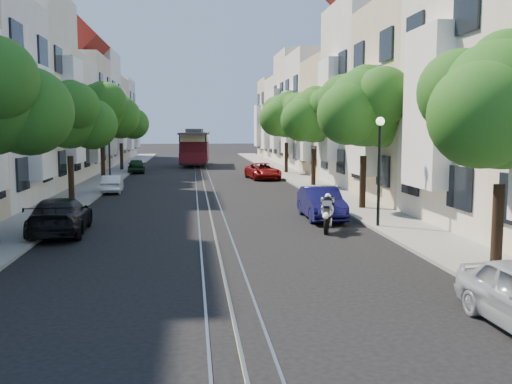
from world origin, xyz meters
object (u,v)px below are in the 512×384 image
object	(u,v)px
parked_car_w_near	(60,216)
parked_car_w_mid	(112,184)
tree_e_c	(315,117)
lamp_east	(379,155)
tree_e_d	(287,116)
tree_w_c	(102,111)
cable_car	(195,146)
tree_w_b	(70,118)
lamp_west	(109,143)
parked_car_e_far	(263,171)
tree_w_d	(121,120)
tree_e_b	(366,109)
sportbike_rider	(327,210)
parked_car_e_mid	(321,203)
parked_car_w_far	(136,166)
tree_e_a	(506,107)

from	to	relation	value
parked_car_w_near	parked_car_w_mid	distance (m)	13.64
tree_e_c	lamp_east	world-z (taller)	tree_e_c
tree_e_d	tree_w_c	distance (m)	15.60
cable_car	tree_w_b	bearing A→B (deg)	-100.00
lamp_west	cable_car	bearing A→B (deg)	73.96
tree_e_d	parked_car_e_far	bearing A→B (deg)	-117.76
tree_w_b	tree_w_d	world-z (taller)	tree_w_d
tree_e_b	cable_car	distance (m)	34.20
sportbike_rider	parked_car_e_far	world-z (taller)	sportbike_rider
lamp_west	parked_car_e_mid	world-z (taller)	lamp_west
sportbike_rider	cable_car	distance (m)	38.81
parked_car_e_far	sportbike_rider	bearing A→B (deg)	-98.10
parked_car_e_mid	parked_car_w_near	distance (m)	10.54
parked_car_w_mid	parked_car_w_far	distance (m)	15.30
tree_w_d	parked_car_w_mid	size ratio (longest dim) A/B	2.03
tree_e_b	parked_car_w_far	xyz separation A→B (m)	(-12.86, 24.13, -4.11)
parked_car_w_near	lamp_east	bearing A→B (deg)	175.85
tree_e_b	parked_car_w_near	bearing A→B (deg)	-159.51
tree_w_d	tree_w_b	bearing A→B (deg)	-90.00
tree_e_a	parked_car_w_mid	size ratio (longest dim) A/B	1.95
tree_e_b	cable_car	world-z (taller)	tree_e_b
tree_w_b	cable_car	size ratio (longest dim) A/B	0.68
tree_w_c	tree_e_a	bearing A→B (deg)	-62.78
parked_car_w_mid	lamp_west	bearing A→B (deg)	-83.60
cable_car	tree_e_c	bearing A→B (deg)	-67.48
tree_w_b	tree_w_d	distance (m)	22.00
lamp_west	parked_car_w_far	size ratio (longest dim) A/B	1.14
lamp_west	sportbike_rider	distance (m)	21.24
parked_car_e_mid	parked_car_e_far	size ratio (longest dim) A/B	0.93
tree_e_a	parked_car_w_mid	bearing A→B (deg)	121.67
parked_car_e_far	lamp_west	bearing A→B (deg)	-167.93
tree_e_d	tree_w_b	xyz separation A→B (m)	(-14.40, -17.00, -0.47)
tree_e_d	tree_w_c	world-z (taller)	tree_w_c
lamp_west	sportbike_rider	size ratio (longest dim) A/B	2.12
parked_car_w_mid	parked_car_w_far	bearing A→B (deg)	-93.16
tree_w_b	lamp_east	distance (m)	16.81
tree_e_c	parked_car_w_mid	distance (m)	13.65
tree_w_c	lamp_east	world-z (taller)	tree_w_c
tree_e_b	sportbike_rider	world-z (taller)	tree_e_b
parked_car_e_far	parked_car_w_far	size ratio (longest dim) A/B	1.21
tree_w_c	tree_w_b	bearing A→B (deg)	-90.00
parked_car_w_far	parked_car_w_near	bearing A→B (deg)	85.56
parked_car_w_mid	tree_w_b	bearing A→B (deg)	64.77
tree_e_c	lamp_west	size ratio (longest dim) A/B	1.57
tree_w_d	tree_w_c	bearing A→B (deg)	-90.00
tree_e_a	tree_w_c	size ratio (longest dim) A/B	0.88
tree_e_d	parked_car_e_far	size ratio (longest dim) A/B	1.54
tree_w_d	tree_e_c	bearing A→B (deg)	-48.01
parked_car_w_near	parked_car_w_far	distance (m)	28.93
lamp_east	parked_car_w_mid	size ratio (longest dim) A/B	1.29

